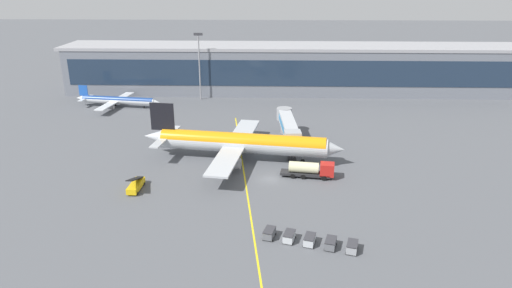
% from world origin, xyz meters
% --- Properties ---
extents(ground_plane, '(700.00, 700.00, 0.00)m').
position_xyz_m(ground_plane, '(0.00, 0.00, 0.00)').
color(ground_plane, '#515459').
extents(apron_lead_in_line, '(9.73, 79.48, 0.01)m').
position_xyz_m(apron_lead_in_line, '(-5.33, 2.00, 0.00)').
color(apron_lead_in_line, yellow).
rests_on(apron_lead_in_line, ground_plane).
extents(terminal_building, '(157.25, 19.82, 16.24)m').
position_xyz_m(terminal_building, '(7.36, 74.66, 8.14)').
color(terminal_building, slate).
rests_on(terminal_building, ground_plane).
extents(main_airliner, '(45.14, 35.85, 12.21)m').
position_xyz_m(main_airliner, '(-6.46, 10.23, 3.99)').
color(main_airliner, '#B2B7BC').
rests_on(main_airliner, ground_plane).
extents(jet_bridge, '(5.22, 21.95, 6.68)m').
position_xyz_m(jet_bridge, '(4.18, 20.57, 4.98)').
color(jet_bridge, '#B2B7BC').
rests_on(jet_bridge, ground_plane).
extents(fuel_tanker, '(11.04, 3.97, 3.25)m').
position_xyz_m(fuel_tanker, '(8.27, 1.17, 1.75)').
color(fuel_tanker, '#232326').
rests_on(fuel_tanker, ground_plane).
extents(belt_loader, '(2.11, 6.94, 3.49)m').
position_xyz_m(belt_loader, '(-25.70, -5.63, 0.99)').
color(belt_loader, yellow).
rests_on(belt_loader, ground_plane).
extents(baggage_cart_0, '(2.22, 2.97, 1.48)m').
position_xyz_m(baggage_cart_0, '(-0.08, -21.89, 0.78)').
color(baggage_cart_0, '#595B60').
rests_on(baggage_cart_0, ground_plane).
extents(baggage_cart_1, '(2.22, 2.97, 1.48)m').
position_xyz_m(baggage_cart_1, '(3.00, -22.75, 0.78)').
color(baggage_cart_1, '#B2B7BC').
rests_on(baggage_cart_1, ground_plane).
extents(baggage_cart_2, '(2.22, 2.97, 1.48)m').
position_xyz_m(baggage_cart_2, '(6.08, -23.62, 0.78)').
color(baggage_cart_2, '#B2B7BC').
rests_on(baggage_cart_2, ground_plane).
extents(baggage_cart_3, '(2.22, 2.97, 1.48)m').
position_xyz_m(baggage_cart_3, '(9.16, -24.48, 0.78)').
color(baggage_cart_3, '#595B60').
rests_on(baggage_cart_3, ground_plane).
extents(baggage_cart_4, '(2.22, 2.97, 1.48)m').
position_xyz_m(baggage_cart_4, '(12.24, -25.34, 0.78)').
color(baggage_cart_4, gray).
rests_on(baggage_cart_4, ground_plane).
extents(commuter_jet_far, '(27.60, 22.14, 6.52)m').
position_xyz_m(commuter_jet_far, '(-47.60, 52.25, 2.21)').
color(commuter_jet_far, silver).
rests_on(commuter_jet_far, ground_plane).
extents(apron_light_mast_0, '(2.80, 0.50, 21.58)m').
position_xyz_m(apron_light_mast_0, '(-23.12, 62.70, 12.74)').
color(apron_light_mast_0, gray).
rests_on(apron_light_mast_0, ground_plane).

